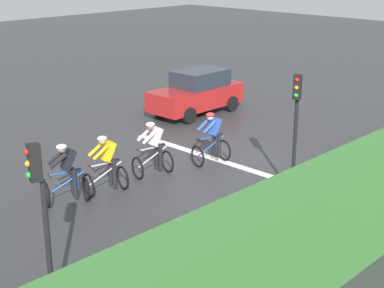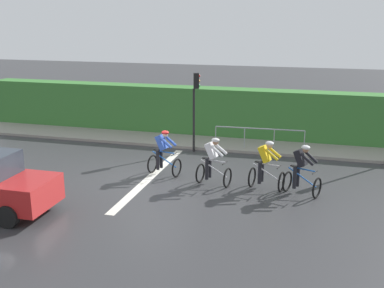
{
  "view_description": "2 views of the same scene",
  "coord_description": "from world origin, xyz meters",
  "px_view_note": "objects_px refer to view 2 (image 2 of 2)",
  "views": [
    {
      "loc": [
        -11.84,
        13.15,
        6.34
      ],
      "look_at": [
        -0.64,
        1.61,
        1.0
      ],
      "focal_mm": 54.58,
      "sensor_mm": 36.0,
      "label": 1
    },
    {
      "loc": [
        14.78,
        5.63,
        5.53
      ],
      "look_at": [
        -0.53,
        1.41,
        1.18
      ],
      "focal_mm": 43.25,
      "sensor_mm": 36.0,
      "label": 2
    }
  ],
  "objects_px": {
    "cyclist_mid": "(213,162)",
    "traffic_light_near_crossing": "(195,100)",
    "pedestrian_railing_kerbside": "(259,133)",
    "cyclist_fourth": "(163,154)",
    "cyclist_second": "(266,166)",
    "cyclist_lead": "(301,171)"
  },
  "relations": [
    {
      "from": "cyclist_mid",
      "to": "traffic_light_near_crossing",
      "type": "bearing_deg",
      "value": -156.61
    },
    {
      "from": "cyclist_mid",
      "to": "pedestrian_railing_kerbside",
      "type": "height_order",
      "value": "cyclist_mid"
    },
    {
      "from": "cyclist_fourth",
      "to": "pedestrian_railing_kerbside",
      "type": "xyz_separation_m",
      "value": [
        -3.96,
        2.94,
        -0.0
      ]
    },
    {
      "from": "cyclist_second",
      "to": "cyclist_mid",
      "type": "distance_m",
      "value": 1.79
    },
    {
      "from": "cyclist_fourth",
      "to": "traffic_light_near_crossing",
      "type": "distance_m",
      "value": 3.54
    },
    {
      "from": "traffic_light_near_crossing",
      "to": "cyclist_lead",
      "type": "bearing_deg",
      "value": 49.63
    },
    {
      "from": "cyclist_fourth",
      "to": "cyclist_mid",
      "type": "bearing_deg",
      "value": 74.4
    },
    {
      "from": "cyclist_lead",
      "to": "traffic_light_near_crossing",
      "type": "xyz_separation_m",
      "value": [
        -3.89,
        -4.57,
        1.43
      ]
    },
    {
      "from": "cyclist_mid",
      "to": "cyclist_fourth",
      "type": "xyz_separation_m",
      "value": [
        -0.55,
        -1.96,
        0.0
      ]
    },
    {
      "from": "cyclist_fourth",
      "to": "traffic_light_near_crossing",
      "type": "relative_size",
      "value": 0.5
    },
    {
      "from": "cyclist_second",
      "to": "cyclist_fourth",
      "type": "bearing_deg",
      "value": -97.32
    },
    {
      "from": "cyclist_lead",
      "to": "cyclist_second",
      "type": "relative_size",
      "value": 1.0
    },
    {
      "from": "traffic_light_near_crossing",
      "to": "pedestrian_railing_kerbside",
      "type": "height_order",
      "value": "traffic_light_near_crossing"
    },
    {
      "from": "cyclist_second",
      "to": "cyclist_mid",
      "type": "height_order",
      "value": "same"
    },
    {
      "from": "cyclist_fourth",
      "to": "pedestrian_railing_kerbside",
      "type": "bearing_deg",
      "value": 143.37
    },
    {
      "from": "cyclist_lead",
      "to": "cyclist_mid",
      "type": "bearing_deg",
      "value": -92.18
    },
    {
      "from": "cyclist_fourth",
      "to": "cyclist_lead",
      "type": "bearing_deg",
      "value": 82.34
    },
    {
      "from": "cyclist_second",
      "to": "traffic_light_near_crossing",
      "type": "distance_m",
      "value": 5.24
    },
    {
      "from": "cyclist_fourth",
      "to": "cyclist_second",
      "type": "bearing_deg",
      "value": 82.68
    },
    {
      "from": "pedestrian_railing_kerbside",
      "to": "cyclist_second",
      "type": "bearing_deg",
      "value": 10.17
    },
    {
      "from": "cyclist_mid",
      "to": "cyclist_fourth",
      "type": "relative_size",
      "value": 1.0
    },
    {
      "from": "cyclist_second",
      "to": "pedestrian_railing_kerbside",
      "type": "distance_m",
      "value": 4.51
    }
  ]
}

